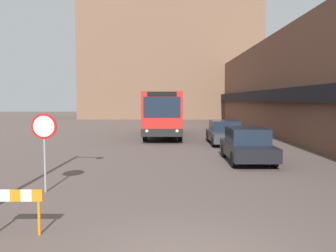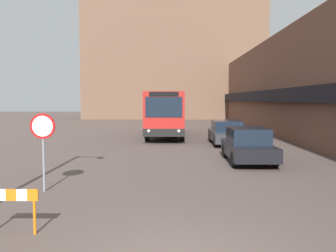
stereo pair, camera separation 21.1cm
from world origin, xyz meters
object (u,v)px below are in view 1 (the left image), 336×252
object	(u,v)px
city_bus	(163,112)
construction_barricade	(16,203)
parked_car_front	(247,145)
stop_sign	(44,135)
parked_car_middle	(225,132)

from	to	relation	value
city_bus	construction_barricade	size ratio (longest dim) A/B	9.72
city_bus	parked_car_front	distance (m)	12.34
parked_car_front	stop_sign	size ratio (longest dim) A/B	1.82
city_bus	parked_car_middle	size ratio (longest dim) A/B	2.35
parked_car_middle	construction_barricade	bearing A→B (deg)	-112.88
city_bus	stop_sign	world-z (taller)	city_bus
construction_barricade	stop_sign	bearing A→B (deg)	99.11
city_bus	parked_car_middle	bearing A→B (deg)	-52.02
parked_car_front	construction_barricade	xyz separation A→B (m)	(-6.62, -9.01, -0.09)
stop_sign	construction_barricade	xyz separation A→B (m)	(0.57, -3.54, -1.04)
city_bus	parked_car_front	bearing A→B (deg)	-71.54
parked_car_front	stop_sign	bearing A→B (deg)	-142.70
stop_sign	parked_car_middle	bearing A→B (deg)	59.39
city_bus	parked_car_front	size ratio (longest dim) A/B	2.49
city_bus	construction_barricade	distance (m)	20.88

